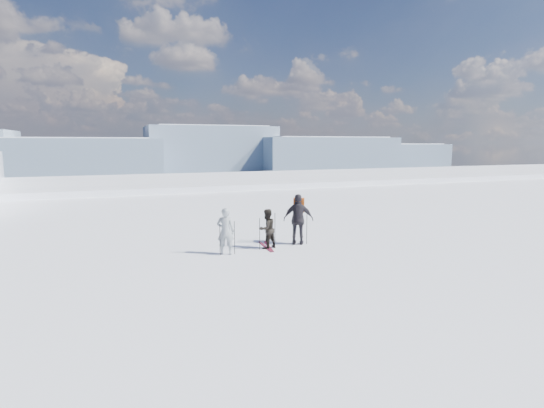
{
  "coord_description": "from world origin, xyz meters",
  "views": [
    {
      "loc": [
        -7.31,
        -11.35,
        3.96
      ],
      "look_at": [
        -1.85,
        3.0,
        1.74
      ],
      "focal_mm": 28.0,
      "sensor_mm": 36.0,
      "label": 1
    }
  ],
  "objects_px": {
    "skier_grey": "(225,231)",
    "skier_pack": "(298,219)",
    "skier_dark": "(267,229)",
    "skis_loose": "(267,246)"
  },
  "relations": [
    {
      "from": "skier_pack",
      "to": "skier_dark",
      "type": "bearing_deg",
      "value": 34.97
    },
    {
      "from": "skier_grey",
      "to": "skier_dark",
      "type": "distance_m",
      "value": 1.7
    },
    {
      "from": "skier_pack",
      "to": "skis_loose",
      "type": "bearing_deg",
      "value": 25.64
    },
    {
      "from": "skier_pack",
      "to": "skier_grey",
      "type": "bearing_deg",
      "value": 36.17
    },
    {
      "from": "skier_dark",
      "to": "skier_pack",
      "type": "relative_size",
      "value": 0.76
    },
    {
      "from": "skier_dark",
      "to": "skier_pack",
      "type": "height_order",
      "value": "skier_pack"
    },
    {
      "from": "skier_grey",
      "to": "skier_pack",
      "type": "xyz_separation_m",
      "value": [
        3.05,
        0.46,
        0.15
      ]
    },
    {
      "from": "skier_dark",
      "to": "skier_pack",
      "type": "xyz_separation_m",
      "value": [
        1.38,
        0.18,
        0.24
      ]
    },
    {
      "from": "skis_loose",
      "to": "skier_pack",
      "type": "bearing_deg",
      "value": -1.98
    },
    {
      "from": "skier_grey",
      "to": "skier_pack",
      "type": "height_order",
      "value": "skier_pack"
    }
  ]
}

